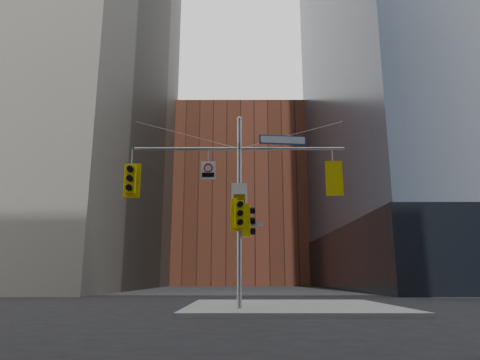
{
  "coord_description": "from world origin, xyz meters",
  "views": [
    {
      "loc": [
        0.06,
        -13.61,
        1.22
      ],
      "look_at": [
        0.03,
        2.0,
        4.78
      ],
      "focal_mm": 32.0,
      "sensor_mm": 36.0,
      "label": 1
    }
  ],
  "objects_px": {
    "traffic_light_east_arm": "(334,179)",
    "traffic_light_pole_front": "(239,214)",
    "traffic_light_pole_side": "(248,221)",
    "regulatory_sign_arm": "(208,170)",
    "signal_assembly": "(239,189)",
    "traffic_light_west_arm": "(131,179)",
    "street_sign_blade": "(283,140)"
  },
  "relations": [
    {
      "from": "signal_assembly",
      "to": "traffic_light_pole_side",
      "type": "bearing_deg",
      "value": 0.37
    },
    {
      "from": "traffic_light_east_arm",
      "to": "regulatory_sign_arm",
      "type": "distance_m",
      "value": 4.72
    },
    {
      "from": "signal_assembly",
      "to": "regulatory_sign_arm",
      "type": "xyz_separation_m",
      "value": [
        -1.18,
        -0.02,
        0.75
      ]
    },
    {
      "from": "traffic_light_west_arm",
      "to": "street_sign_blade",
      "type": "height_order",
      "value": "street_sign_blade"
    },
    {
      "from": "traffic_light_west_arm",
      "to": "traffic_light_pole_front",
      "type": "xyz_separation_m",
      "value": [
        4.07,
        -0.28,
        -1.35
      ]
    },
    {
      "from": "traffic_light_west_arm",
      "to": "traffic_light_pole_side",
      "type": "relative_size",
      "value": 1.15
    },
    {
      "from": "traffic_light_pole_front",
      "to": "traffic_light_east_arm",
      "type": "bearing_deg",
      "value": -6.37
    },
    {
      "from": "regulatory_sign_arm",
      "to": "traffic_light_pole_front",
      "type": "bearing_deg",
      "value": -8.41
    },
    {
      "from": "street_sign_blade",
      "to": "traffic_light_pole_side",
      "type": "bearing_deg",
      "value": 173.83
    },
    {
      "from": "street_sign_blade",
      "to": "traffic_light_east_arm",
      "type": "bearing_deg",
      "value": -6.3
    },
    {
      "from": "signal_assembly",
      "to": "traffic_light_west_arm",
      "type": "relative_size",
      "value": 6.03
    },
    {
      "from": "traffic_light_east_arm",
      "to": "traffic_light_pole_front",
      "type": "height_order",
      "value": "traffic_light_east_arm"
    },
    {
      "from": "signal_assembly",
      "to": "traffic_light_west_arm",
      "type": "distance_m",
      "value": 4.09
    },
    {
      "from": "regulatory_sign_arm",
      "to": "traffic_light_east_arm",
      "type": "bearing_deg",
      "value": 3.72
    },
    {
      "from": "traffic_light_pole_front",
      "to": "regulatory_sign_arm",
      "type": "height_order",
      "value": "regulatory_sign_arm"
    },
    {
      "from": "traffic_light_pole_side",
      "to": "traffic_light_pole_front",
      "type": "bearing_deg",
      "value": 135.1
    },
    {
      "from": "signal_assembly",
      "to": "traffic_light_east_arm",
      "type": "bearing_deg",
      "value": 0.01
    },
    {
      "from": "traffic_light_pole_side",
      "to": "regulatory_sign_arm",
      "type": "distance_m",
      "value": 2.45
    },
    {
      "from": "signal_assembly",
      "to": "traffic_light_west_arm",
      "type": "bearing_deg",
      "value": 179.81
    },
    {
      "from": "traffic_light_pole_side",
      "to": "regulatory_sign_arm",
      "type": "bearing_deg",
      "value": 96.68
    },
    {
      "from": "regulatory_sign_arm",
      "to": "signal_assembly",
      "type": "bearing_deg",
      "value": 4.45
    },
    {
      "from": "traffic_light_west_arm",
      "to": "regulatory_sign_arm",
      "type": "relative_size",
      "value": 1.91
    },
    {
      "from": "signal_assembly",
      "to": "traffic_light_west_arm",
      "type": "height_order",
      "value": "signal_assembly"
    },
    {
      "from": "traffic_light_east_arm",
      "to": "traffic_light_pole_side",
      "type": "distance_m",
      "value": 3.57
    },
    {
      "from": "traffic_light_pole_front",
      "to": "street_sign_blade",
      "type": "height_order",
      "value": "street_sign_blade"
    },
    {
      "from": "traffic_light_east_arm",
      "to": "street_sign_blade",
      "type": "bearing_deg",
      "value": 2.85
    },
    {
      "from": "traffic_light_west_arm",
      "to": "street_sign_blade",
      "type": "relative_size",
      "value": 0.73
    },
    {
      "from": "traffic_light_east_arm",
      "to": "street_sign_blade",
      "type": "relative_size",
      "value": 0.72
    },
    {
      "from": "traffic_light_pole_side",
      "to": "regulatory_sign_arm",
      "type": "relative_size",
      "value": 1.67
    },
    {
      "from": "signal_assembly",
      "to": "regulatory_sign_arm",
      "type": "bearing_deg",
      "value": -179.01
    },
    {
      "from": "traffic_light_east_arm",
      "to": "regulatory_sign_arm",
      "type": "relative_size",
      "value": 1.9
    },
    {
      "from": "traffic_light_east_arm",
      "to": "regulatory_sign_arm",
      "type": "bearing_deg",
      "value": 3.18
    }
  ]
}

